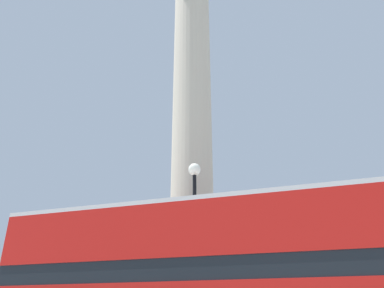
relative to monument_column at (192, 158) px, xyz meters
The scene contains 3 objects.
monument_column is the anchor object (origin of this frame).
bus_a 8.94m from the monument_column, 69.08° to the right, with size 11.31×2.89×4.26m.
street_lamp 5.88m from the monument_column, 69.88° to the right, with size 0.47×0.47×6.69m.
Camera 1 is at (5.47, -16.15, 1.46)m, focal length 35.00 mm.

